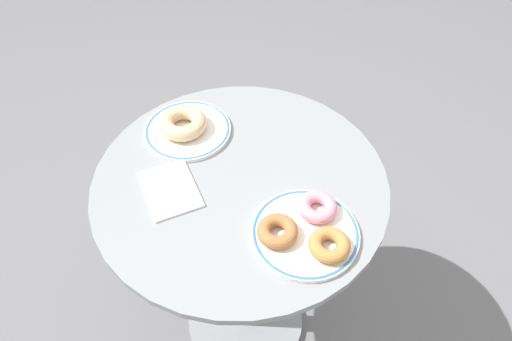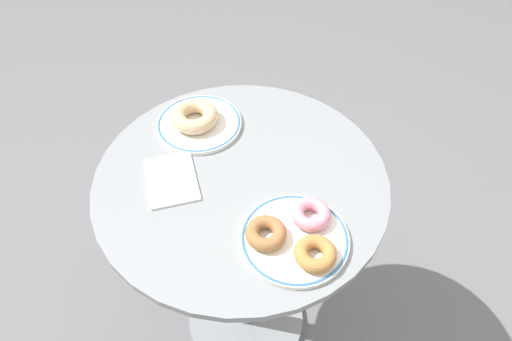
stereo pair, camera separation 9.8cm
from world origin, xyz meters
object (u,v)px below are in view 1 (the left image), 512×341
donut_cinnamon (277,231)px  paper_napkin (171,189)px  plate_right (305,233)px  donut_glazed (183,123)px  cafe_table (243,244)px  plate_left (188,130)px  donut_old_fashioned (329,245)px  donut_pink_frosted (317,207)px

donut_cinnamon → paper_napkin: bearing=-157.7°
plate_right → donut_cinnamon: donut_cinnamon is taller
donut_glazed → donut_cinnamon: bearing=-3.8°
cafe_table → plate_right: size_ratio=3.44×
plate_right → donut_glazed: bearing=-176.5°
plate_left → donut_old_fashioned: bearing=3.0°
plate_right → paper_napkin: plate_right is taller
cafe_table → plate_left: size_ratio=3.58×
plate_right → donut_glazed: 0.40m
plate_right → paper_napkin: (-0.26, -0.15, -0.00)m
plate_right → donut_cinnamon: size_ratio=2.67×
donut_old_fashioned → paper_napkin: bearing=-154.6°
plate_left → donut_old_fashioned: donut_old_fashioned is taller
donut_pink_frosted → paper_napkin: donut_pink_frosted is taller
cafe_table → plate_left: (-0.20, -0.01, 0.27)m
plate_left → paper_napkin: (0.13, -0.13, -0.00)m
donut_pink_frosted → paper_napkin: bearing=-140.9°
donut_old_fashioned → paper_napkin: size_ratio=0.56×
plate_right → plate_left: bearing=-177.6°
plate_right → donut_cinnamon: (-0.03, -0.05, 0.02)m
donut_glazed → paper_napkin: bearing=-42.4°
plate_left → plate_right: size_ratio=0.96×
donut_glazed → paper_napkin: size_ratio=0.79×
cafe_table → donut_pink_frosted: (0.17, 0.06, 0.28)m
donut_pink_frosted → plate_right: bearing=-66.8°
donut_glazed → donut_cinnamon: size_ratio=1.42×
donut_glazed → donut_cinnamon: 0.37m
cafe_table → donut_pink_frosted: 0.34m
paper_napkin → plate_left: bearing=134.7°
donut_cinnamon → paper_napkin: 0.26m
donut_pink_frosted → paper_napkin: size_ratio=0.56×
plate_left → donut_cinnamon: donut_cinnamon is taller
cafe_table → donut_old_fashioned: bearing=4.0°
donut_old_fashioned → donut_cinnamon: (-0.08, -0.06, 0.00)m
plate_left → donut_pink_frosted: size_ratio=2.56×
plate_left → donut_cinnamon: size_ratio=2.56×
donut_glazed → plate_left: bearing=56.4°
plate_left → paper_napkin: bearing=-45.3°
donut_cinnamon → donut_old_fashioned: bearing=33.3°
cafe_table → donut_cinnamon: (0.17, -0.04, 0.28)m
donut_cinnamon → cafe_table: bearing=167.2°
cafe_table → paper_napkin: bearing=-117.0°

